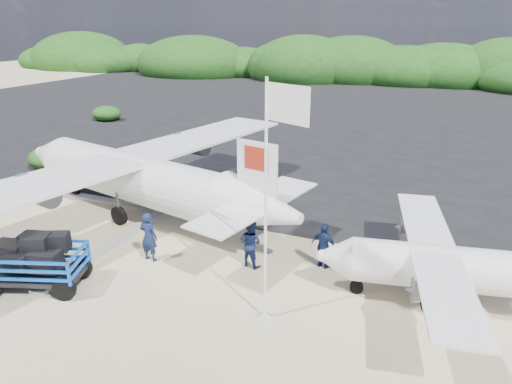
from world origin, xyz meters
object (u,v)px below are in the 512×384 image
crew_a (149,237)px  baggage_cart (40,287)px  crew_c (324,246)px  aircraft_small (289,100)px  crew_b (250,243)px  flagpole (265,318)px

crew_a → baggage_cart: bearing=51.7°
crew_c → aircraft_small: (-12.43, 32.92, -0.80)m
crew_b → aircraft_small: (-10.10, 33.75, -0.84)m
flagpole → crew_a: size_ratio=3.72×
flagpole → aircraft_small: flagpole is taller
flagpole → crew_b: bearing=121.0°
aircraft_small → baggage_cart: bearing=86.2°
baggage_cart → crew_b: 6.83m
baggage_cart → crew_c: 9.22m
crew_b → baggage_cart: bearing=45.5°
baggage_cart → crew_b: (5.61, 3.81, 0.84)m
crew_b → crew_c: bearing=-149.1°
crew_a → aircraft_small: 35.40m
baggage_cart → flagpole: (7.15, 1.24, 0.00)m
crew_a → crew_c: bearing=-162.3°
baggage_cart → aircraft_small: 37.83m
flagpole → aircraft_small: 38.14m
crew_c → crew_b: bearing=33.7°
crew_a → crew_c: crew_a is taller
baggage_cart → aircraft_small: aircraft_small is taller
flagpole → aircraft_small: (-11.65, 36.32, 0.00)m
crew_a → crew_b: size_ratio=1.07×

